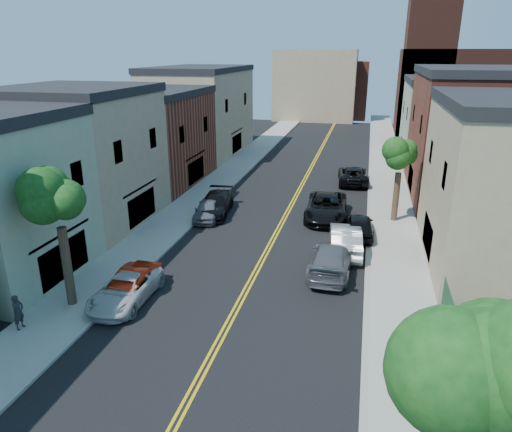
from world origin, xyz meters
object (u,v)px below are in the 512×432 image
Objects in this scene: red_sedan at (132,283)px; grey_car_right at (331,259)px; dark_car_right_far at (353,175)px; black_car_left at (215,204)px; black_suv_lane at (326,207)px; white_pickup at (126,289)px; grey_car_left at (208,210)px; silver_car_right at (345,239)px; black_car_right at (359,225)px; pedestrian_left at (18,312)px.

red_sedan is 0.74× the size of grey_car_right.
dark_car_right_far is at bearing 68.14° from red_sedan.
black_car_left is 8.36m from black_suv_lane.
black_car_left is at bearing -175.02° from black_suv_lane.
grey_car_right reaches higher than black_car_left.
white_pickup is 0.88× the size of grey_car_right.
black_suv_lane is at bearing 6.93° from grey_car_left.
black_car_left is (0.20, 13.68, 0.11)m from white_pickup.
grey_car_left is at bearing 89.71° from white_pickup.
red_sedan is 0.98× the size of grey_car_left.
dark_car_right_far reaches higher than red_sedan.
black_car_left is 11.18m from silver_car_right.
black_car_right is 3.97m from black_suv_lane.
silver_car_right reaches higher than grey_car_left.
black_suv_lane is at bearing -79.45° from silver_car_right.
white_pickup is 12.51m from grey_car_left.
black_car_right is 2.79× the size of pedestrian_left.
black_suv_lane is (8.30, 0.98, 0.09)m from black_car_left.
black_car_right is (10.80, -2.10, -0.02)m from black_car_left.
white_pickup is at bearing -42.54° from pedestrian_left.
silver_car_right is (10.02, -4.97, 0.07)m from black_car_left.
red_sedan is 10.83m from grey_car_right.
white_pickup is at bearing 32.31° from grey_car_right.
grey_car_right is 3.13m from silver_car_right.
black_suv_lane is at bearing -31.66° from pedestrian_left.
grey_car_left is at bearing -8.48° from black_car_right.
black_car_left is at bearing -31.94° from silver_car_right.
grey_car_right is at bearing -53.45° from pedestrian_left.
grey_car_right is 1.23× the size of black_car_right.
silver_car_right reaches higher than grey_car_right.
dark_car_right_far is (10.05, 12.53, 0.07)m from grey_car_left.
grey_car_right is 15.82m from pedestrian_left.
white_pickup is 13.69m from black_car_left.
grey_car_left is 0.74× the size of dark_car_right_far.
white_pickup is 3.02× the size of pedestrian_left.
silver_car_right is at bearing -27.68° from grey_car_left.
red_sedan is 0.66× the size of black_suv_lane.
grey_car_right is at bearing 84.34° from dark_car_right_far.
dark_car_right_far reaches higher than black_car_left.
grey_car_left is at bearing 46.88° from dark_car_right_far.
silver_car_right is (10.22, 8.03, 0.17)m from red_sedan.
red_sedan is 0.84× the size of white_pickup.
grey_car_right is 0.89× the size of black_suv_lane.
black_car_right is (11.00, 10.90, 0.09)m from red_sedan.
black_suv_lane reaches higher than grey_car_right.
pedestrian_left is at bearing -108.03° from black_car_left.
black_car_right is 0.72× the size of black_suv_lane.
black_car_left is (0.20, 13.00, 0.11)m from red_sedan.
dark_car_right_far is (9.85, 11.36, 0.01)m from black_car_left.
black_suv_lane reaches higher than dark_car_right_far.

